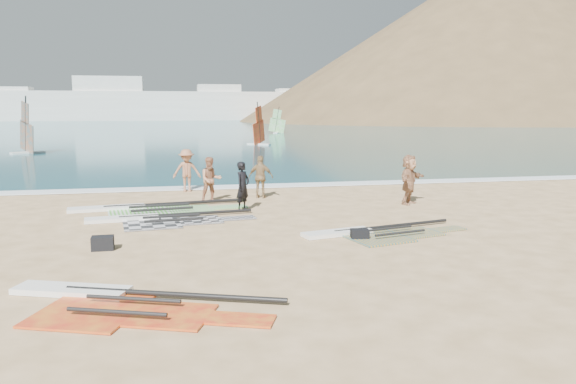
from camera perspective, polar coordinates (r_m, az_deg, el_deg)
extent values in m
plane|color=#DEB482|center=(13.84, 2.30, -6.56)|extent=(300.00, 300.00, 0.00)
cube|color=#0C4655|center=(145.04, -10.37, 7.01)|extent=(300.00, 240.00, 0.06)
cube|color=white|center=(25.72, -4.27, 0.48)|extent=(300.00, 1.20, 0.04)
cube|color=white|center=(163.83, -17.64, 8.33)|extent=(160.00, 8.00, 8.00)
cube|color=white|center=(168.24, -26.22, 8.02)|extent=(10.00, 7.00, 9.00)
cube|color=white|center=(163.84, -17.67, 9.02)|extent=(18.00, 7.00, 12.00)
cube|color=white|center=(163.50, -7.02, 9.01)|extent=(12.00, 7.00, 10.00)
cube|color=white|center=(167.39, 1.65, 8.89)|extent=(16.00, 7.00, 9.00)
cube|color=white|center=(173.06, 8.20, 9.13)|extent=(10.00, 7.00, 11.00)
cone|color=brown|center=(168.03, 20.26, 6.82)|extent=(143.00, 143.00, 45.00)
cube|color=#262629|center=(18.05, -13.70, -3.14)|extent=(1.92, 2.09, 0.04)
cube|color=#262629|center=(18.23, -8.92, -2.89)|extent=(1.47, 1.38, 0.04)
cube|color=#262629|center=(18.46, -5.13, -2.67)|extent=(1.20, 0.70, 0.04)
cylinder|color=black|center=(19.01, -10.20, -2.21)|extent=(4.36, 0.62, 0.10)
cylinder|color=black|center=(18.41, -11.73, -2.41)|extent=(1.81, 0.29, 0.08)
cylinder|color=black|center=(17.76, -11.48, -2.80)|extent=(1.81, 0.29, 0.08)
cube|color=white|center=(18.84, -16.52, -2.64)|extent=(2.34, 0.88, 0.12)
cube|color=green|center=(20.03, -14.97, -2.05)|extent=(2.29, 2.47, 0.04)
cube|color=green|center=(20.25, -9.98, -1.77)|extent=(1.74, 1.64, 0.04)
cube|color=green|center=(20.53, -6.03, -1.54)|extent=(1.41, 0.85, 0.04)
cylinder|color=black|center=(21.15, -11.34, -1.15)|extent=(5.05, 0.85, 0.12)
cylinder|color=black|center=(20.46, -12.92, -1.35)|extent=(2.09, 0.39, 0.09)
cylinder|color=black|center=(19.71, -12.65, -1.72)|extent=(2.09, 0.39, 0.09)
cube|color=white|center=(20.95, -17.92, -1.60)|extent=(2.73, 1.09, 0.12)
cube|color=orange|center=(15.88, 8.90, -4.60)|extent=(1.93, 2.06, 0.04)
cube|color=orange|center=(16.68, 12.89, -4.07)|extent=(1.45, 1.38, 0.04)
cube|color=orange|center=(17.39, 15.84, -3.67)|extent=(1.14, 0.75, 0.04)
cylinder|color=black|center=(17.13, 10.60, -3.40)|extent=(3.92, 1.02, 0.10)
cylinder|color=black|center=(16.44, 10.09, -3.68)|extent=(1.62, 0.45, 0.07)
cylinder|color=black|center=(15.95, 11.35, -4.09)|extent=(1.62, 0.45, 0.07)
cube|color=white|center=(16.12, 5.03, -4.19)|extent=(2.16, 1.03, 0.12)
cube|color=red|center=(10.83, -19.42, -11.30)|extent=(2.28, 2.39, 0.04)
cube|color=red|center=(10.21, -11.72, -12.20)|extent=(1.69, 1.63, 0.04)
cube|color=red|center=(9.85, -4.81, -12.83)|extent=(1.27, 0.94, 0.04)
cylinder|color=black|center=(11.03, -11.53, -10.16)|extent=(4.13, 1.66, 0.10)
cylinder|color=black|center=(10.77, -15.43, -10.43)|extent=(1.72, 0.72, 0.08)
cylinder|color=black|center=(10.21, -17.02, -11.57)|extent=(1.72, 0.72, 0.08)
cube|color=white|center=(11.93, -21.11, -9.33)|extent=(2.36, 1.39, 0.12)
cube|color=black|center=(15.19, -18.31, -4.95)|extent=(0.56, 0.41, 0.35)
cube|color=black|center=(15.64, 7.30, -4.30)|extent=(0.53, 0.40, 0.29)
imported|color=black|center=(19.75, -4.61, 0.57)|extent=(0.73, 0.75, 1.74)
imported|color=#B77653|center=(21.75, -7.85, 1.26)|extent=(0.93, 0.77, 1.74)
imported|color=#A26849|center=(24.62, -10.25, 2.16)|extent=(1.20, 0.70, 1.84)
imported|color=#97774C|center=(22.50, -2.78, 1.54)|extent=(1.09, 0.77, 1.71)
imported|color=tan|center=(21.56, 12.21, 1.26)|extent=(1.64, 1.60, 1.88)
cube|color=white|center=(48.64, -24.93, 3.64)|extent=(2.50, 1.96, 0.15)
cube|color=#FF570E|center=(48.57, -25.02, 5.07)|extent=(1.70, 2.61, 2.72)
cube|color=#FF570E|center=(48.51, -25.16, 7.28)|extent=(0.98, 1.48, 1.89)
cylinder|color=black|center=(48.53, -25.10, 6.30)|extent=(0.55, 0.78, 4.32)
cube|color=white|center=(54.71, -2.97, 4.88)|extent=(2.30, 1.80, 0.13)
cube|color=red|center=(54.65, -2.98, 6.05)|extent=(1.57, 2.41, 2.51)
cube|color=red|center=(54.60, -2.99, 7.86)|extent=(0.91, 1.37, 1.74)
cylinder|color=black|center=(54.61, -2.98, 7.06)|extent=(0.51, 0.72, 3.98)
cube|color=white|center=(79.69, -1.12, 6.04)|extent=(1.45, 2.12, 0.12)
cube|color=green|center=(79.65, -1.12, 6.77)|extent=(2.31, 1.17, 2.26)
cube|color=green|center=(79.62, -1.12, 7.88)|extent=(1.31, 0.68, 1.57)
cylinder|color=black|center=(79.63, -1.12, 7.39)|extent=(0.68, 0.39, 3.58)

